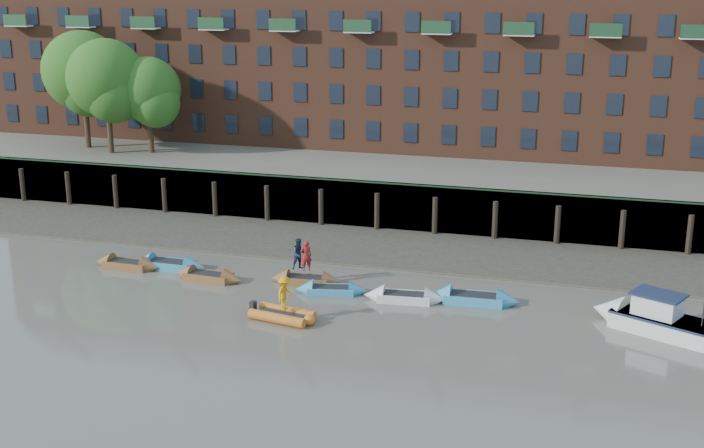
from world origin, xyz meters
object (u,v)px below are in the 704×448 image
at_px(rowboat_1, 169,265).
at_px(rowboat_0, 127,264).
at_px(rowboat_3, 306,280).
at_px(motor_launch, 644,316).
at_px(person_rower_a, 306,256).
at_px(rowboat_6, 474,299).
at_px(person_rib_crew, 285,293).
at_px(rowboat_2, 208,277).
at_px(person_rower_b, 299,254).
at_px(rib_tender, 285,315).
at_px(rowboat_5, 404,297).
at_px(rowboat_4, 331,290).

bearing_deg(rowboat_1, rowboat_0, -165.30).
distance_m(rowboat_3, motor_launch, 18.24).
bearing_deg(motor_launch, person_rower_a, 20.36).
xyz_separation_m(rowboat_6, motor_launch, (8.58, -1.16, 0.40)).
height_order(motor_launch, person_rib_crew, person_rib_crew).
bearing_deg(rowboat_2, motor_launch, 2.53).
xyz_separation_m(motor_launch, person_rib_crew, (-17.40, -3.87, 0.79)).
xyz_separation_m(motor_launch, person_rower_b, (-18.57, 1.68, 1.04)).
bearing_deg(person_rib_crew, rowboat_0, 76.59).
xyz_separation_m(rowboat_6, person_rower_a, (-9.54, 0.39, 1.41)).
xyz_separation_m(rowboat_0, rowboat_1, (2.44, 0.63, 0.02)).
height_order(rowboat_0, person_rower_b, person_rower_b).
bearing_deg(rowboat_0, rib_tender, -21.34).
relative_size(rowboat_5, rowboat_6, 0.91).
height_order(rowboat_1, rowboat_6, rowboat_6).
height_order(rowboat_5, person_rower_b, person_rower_b).
relative_size(rowboat_2, rowboat_6, 0.87).
distance_m(rowboat_1, person_rib_crew, 11.08).
bearing_deg(rowboat_4, person_rower_a, 136.35).
bearing_deg(person_rower_b, rib_tender, -119.63).
relative_size(rowboat_0, rowboat_4, 1.04).
bearing_deg(rowboat_5, rib_tender, -146.31).
distance_m(rowboat_3, rowboat_5, 6.10).
distance_m(rowboat_0, rowboat_4, 12.99).
bearing_deg(rowboat_0, rowboat_4, -1.60).
distance_m(rowboat_1, rowboat_6, 18.26).
xyz_separation_m(rowboat_6, person_rib_crew, (-8.82, -5.03, 1.18)).
height_order(rib_tender, motor_launch, motor_launch).
bearing_deg(person_rib_crew, rowboat_4, -4.72).
bearing_deg(rowboat_5, rowboat_4, 174.08).
distance_m(rowboat_2, rowboat_5, 11.52).
relative_size(rowboat_1, rowboat_5, 1.03).
xyz_separation_m(rowboat_4, rowboat_6, (7.72, 0.75, 0.05)).
xyz_separation_m(rowboat_2, rib_tender, (6.29, -4.43, 0.04)).
xyz_separation_m(rowboat_2, motor_launch, (23.70, -0.53, 0.43)).
bearing_deg(rowboat_3, rib_tender, -88.18).
height_order(rowboat_4, person_rower_a, person_rower_a).
relative_size(rowboat_0, motor_launch, 0.67).
bearing_deg(rowboat_0, person_rib_crew, -21.23).
bearing_deg(person_rower_a, rowboat_2, -19.01).
bearing_deg(rowboat_5, person_rower_b, 162.91).
xyz_separation_m(rowboat_0, motor_launch, (29.27, -1.20, 0.43)).
xyz_separation_m(rowboat_4, rowboat_5, (4.12, -0.02, 0.02)).
bearing_deg(rowboat_3, person_rower_a, -24.34).
distance_m(rowboat_1, rowboat_4, 10.63).
bearing_deg(rowboat_2, person_rower_a, 14.18).
bearing_deg(rowboat_5, motor_launch, -7.49).
relative_size(rowboat_3, person_rib_crew, 2.38).
xyz_separation_m(rowboat_1, rowboat_2, (3.13, -1.29, -0.02)).
bearing_deg(rowboat_0, person_rower_b, 4.47).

